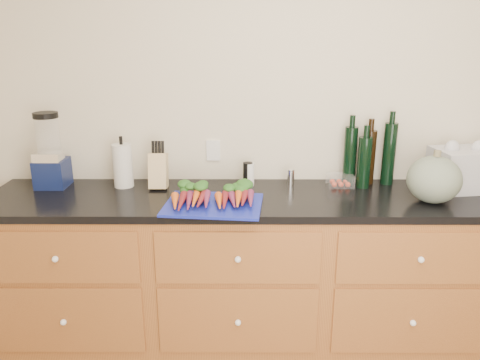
{
  "coord_description": "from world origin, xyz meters",
  "views": [
    {
      "loc": [
        -0.43,
        -1.1,
        1.78
      ],
      "look_at": [
        -0.44,
        1.2,
        1.06
      ],
      "focal_mm": 35.0,
      "sensor_mm": 36.0,
      "label": 1
    }
  ],
  "objects_px": {
    "squash": "(434,179)",
    "paper_towel": "(123,166)",
    "carrots": "(214,196)",
    "knife_block": "(158,171)",
    "blender_appliance": "(50,155)",
    "tomato_box": "(340,180)",
    "cutting_board": "(213,205)"
  },
  "relations": [
    {
      "from": "paper_towel",
      "to": "tomato_box",
      "type": "xyz_separation_m",
      "value": [
        1.24,
        0.01,
        -0.09
      ]
    },
    {
      "from": "squash",
      "to": "cutting_board",
      "type": "bearing_deg",
      "value": -176.73
    },
    {
      "from": "cutting_board",
      "to": "squash",
      "type": "xyz_separation_m",
      "value": [
        1.14,
        0.06,
        0.12
      ]
    },
    {
      "from": "cutting_board",
      "to": "paper_towel",
      "type": "distance_m",
      "value": 0.63
    },
    {
      "from": "carrots",
      "to": "squash",
      "type": "distance_m",
      "value": 1.14
    },
    {
      "from": "carrots",
      "to": "squash",
      "type": "relative_size",
      "value": 1.56
    },
    {
      "from": "cutting_board",
      "to": "squash",
      "type": "height_order",
      "value": "squash"
    },
    {
      "from": "squash",
      "to": "paper_towel",
      "type": "xyz_separation_m",
      "value": [
        -1.67,
        0.26,
        0.0
      ]
    },
    {
      "from": "knife_block",
      "to": "tomato_box",
      "type": "height_order",
      "value": "knife_block"
    },
    {
      "from": "blender_appliance",
      "to": "paper_towel",
      "type": "distance_m",
      "value": 0.41
    },
    {
      "from": "cutting_board",
      "to": "blender_appliance",
      "type": "relative_size",
      "value": 1.14
    },
    {
      "from": "blender_appliance",
      "to": "knife_block",
      "type": "distance_m",
      "value": 0.62
    },
    {
      "from": "squash",
      "to": "tomato_box",
      "type": "relative_size",
      "value": 1.87
    },
    {
      "from": "paper_towel",
      "to": "knife_block",
      "type": "distance_m",
      "value": 0.21
    },
    {
      "from": "squash",
      "to": "paper_towel",
      "type": "distance_m",
      "value": 1.69
    },
    {
      "from": "carrots",
      "to": "tomato_box",
      "type": "relative_size",
      "value": 2.91
    },
    {
      "from": "carrots",
      "to": "tomato_box",
      "type": "height_order",
      "value": "carrots"
    },
    {
      "from": "cutting_board",
      "to": "knife_block",
      "type": "distance_m",
      "value": 0.45
    },
    {
      "from": "knife_block",
      "to": "tomato_box",
      "type": "distance_m",
      "value": 1.04
    },
    {
      "from": "squash",
      "to": "knife_block",
      "type": "bearing_deg",
      "value": 170.87
    },
    {
      "from": "cutting_board",
      "to": "squash",
      "type": "relative_size",
      "value": 1.79
    },
    {
      "from": "cutting_board",
      "to": "carrots",
      "type": "height_order",
      "value": "carrots"
    },
    {
      "from": "squash",
      "to": "blender_appliance",
      "type": "relative_size",
      "value": 0.64
    },
    {
      "from": "knife_block",
      "to": "tomato_box",
      "type": "xyz_separation_m",
      "value": [
        1.04,
        0.03,
        -0.07
      ]
    },
    {
      "from": "squash",
      "to": "paper_towel",
      "type": "height_order",
      "value": "paper_towel"
    },
    {
      "from": "paper_towel",
      "to": "knife_block",
      "type": "height_order",
      "value": "paper_towel"
    },
    {
      "from": "carrots",
      "to": "paper_towel",
      "type": "bearing_deg",
      "value": 152.33
    },
    {
      "from": "blender_appliance",
      "to": "tomato_box",
      "type": "relative_size",
      "value": 2.92
    },
    {
      "from": "knife_block",
      "to": "cutting_board",
      "type": "bearing_deg",
      "value": -42.52
    },
    {
      "from": "blender_appliance",
      "to": "tomato_box",
      "type": "xyz_separation_m",
      "value": [
        1.65,
        0.01,
        -0.15
      ]
    },
    {
      "from": "paper_towel",
      "to": "blender_appliance",
      "type": "bearing_deg",
      "value": -179.67
    },
    {
      "from": "squash",
      "to": "tomato_box",
      "type": "height_order",
      "value": "squash"
    }
  ]
}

